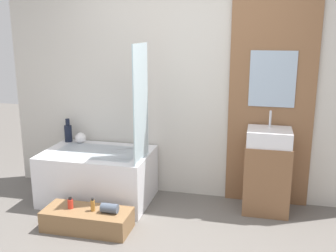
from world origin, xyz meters
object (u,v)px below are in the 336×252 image
Objects in this scene: vase_tall_dark at (68,132)px; bottle_soap_primary at (70,203)px; wooden_step_bench at (87,220)px; sink at (269,137)px; bathtub at (98,176)px; vase_round_light at (81,138)px; bottle_soap_secondary at (93,205)px.

vase_tall_dark is 1.13m from bottle_soap_primary.
wooden_step_bench is 1.90× the size of sink.
bathtub is 1.88m from sink.
vase_tall_dark reaches higher than vase_round_light.
bottle_soap_primary reaches higher than wooden_step_bench.
bottle_soap_primary is 0.23m from bottle_soap_secondary.
vase_tall_dark reaches higher than bottle_soap_primary.
vase_tall_dark is at bearing 127.04° from bottle_soap_secondary.
wooden_step_bench is at bearing -62.43° from vase_round_light.
vase_tall_dark reaches higher than bathtub.
bathtub is at bearing -31.06° from vase_tall_dark.
wooden_step_bench is (0.16, -0.64, -0.19)m from bathtub.
vase_tall_dark is 2.48× the size of bottle_soap_primary.
bottle_soap_primary is (-0.01, -0.64, -0.04)m from bathtub.
bottle_soap_secondary is at bearing -0.00° from bottle_soap_primary.
sink is (1.64, 0.81, 0.70)m from wooden_step_bench.
sink is 3.46× the size of bottle_soap_secondary.
bathtub reaches higher than wooden_step_bench.
vase_tall_dark is at bearing 174.03° from vase_round_light.
bottle_soap_primary is at bearing -155.97° from sink.
vase_round_light is 1.04m from bottle_soap_primary.
bottle_soap_secondary is at bearing -59.45° from vase_round_light.
sink reaches higher than vase_tall_dark.
bottle_soap_primary is (-0.17, 0.00, 0.15)m from wooden_step_bench.
bottle_soap_secondary is at bearing -52.96° from vase_tall_dark.
vase_tall_dark reaches higher than bottle_soap_secondary.
bathtub reaches higher than bottle_soap_primary.
sink is 2.13m from vase_round_light.
sink reaches higher than wooden_step_bench.
bathtub is at bearing -40.55° from vase_round_light.
bathtub is at bearing 103.79° from wooden_step_bench.
sink is 3.60× the size of vase_round_light.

